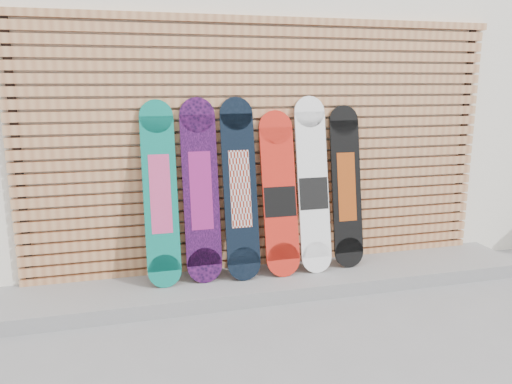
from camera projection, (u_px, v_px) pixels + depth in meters
ground at (320, 320)px, 3.77m from camera, size 80.00×80.00×0.00m
building at (261, 79)px, 6.80m from camera, size 12.00×5.00×3.60m
concrete_step at (275, 281)px, 4.36m from camera, size 4.60×0.70×0.12m
slat_wall at (266, 146)px, 4.38m from camera, size 4.26×0.08×2.29m
snowboard_0 at (160, 194)px, 4.04m from camera, size 0.27×0.32×1.51m
snowboard_1 at (201, 191)px, 4.13m from camera, size 0.30×0.31×1.52m
snowboard_2 at (240, 189)px, 4.20m from camera, size 0.28×0.34×1.52m
snowboard_3 at (279, 195)px, 4.29m from camera, size 0.30×0.35×1.41m
snowboard_4 at (313, 186)px, 4.36m from camera, size 0.28×0.34×1.52m
snowboard_5 at (346, 187)px, 4.48m from camera, size 0.27×0.29×1.44m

